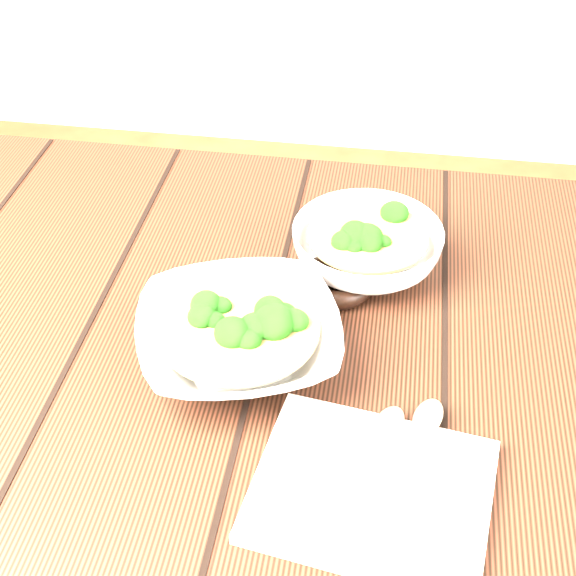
{
  "coord_description": "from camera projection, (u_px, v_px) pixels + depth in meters",
  "views": [
    {
      "loc": [
        0.11,
        -0.63,
        1.37
      ],
      "look_at": [
        0.0,
        0.04,
        0.8
      ],
      "focal_mm": 50.0,
      "sensor_mm": 36.0,
      "label": 1
    }
  ],
  "objects": [
    {
      "name": "soup_bowl_front",
      "position": [
        239.0,
        337.0,
        0.85
      ],
      "size": [
        0.27,
        0.27,
        0.06
      ],
      "color": "silver",
      "rests_on": "table"
    },
    {
      "name": "spoon_left",
      "position": [
        375.0,
        450.0,
        0.75
      ],
      "size": [
        0.07,
        0.17,
        0.01
      ],
      "color": "#B0AC9B",
      "rests_on": "napkin"
    },
    {
      "name": "soup_bowl_back",
      "position": [
        367.0,
        247.0,
        0.97
      ],
      "size": [
        0.22,
        0.22,
        0.07
      ],
      "color": "silver",
      "rests_on": "table"
    },
    {
      "name": "spoon_right",
      "position": [
        417.0,
        442.0,
        0.76
      ],
      "size": [
        0.07,
        0.17,
        0.01
      ],
      "color": "#B0AC9B",
      "rests_on": "napkin"
    },
    {
      "name": "napkin",
      "position": [
        372.0,
        490.0,
        0.73
      ],
      "size": [
        0.23,
        0.2,
        0.01
      ],
      "primitive_type": "cube",
      "rotation": [
        0.0,
        0.0,
        -0.15
      ],
      "color": "beige",
      "rests_on": "table"
    },
    {
      "name": "trivet",
      "position": [
        336.0,
        281.0,
        0.95
      ],
      "size": [
        0.1,
        0.1,
        0.02
      ],
      "primitive_type": "torus",
      "rotation": [
        0.0,
        0.0,
        0.03
      ],
      "color": "black",
      "rests_on": "table"
    },
    {
      "name": "table",
      "position": [
        280.0,
        418.0,
        0.96
      ],
      "size": [
        1.2,
        0.8,
        0.75
      ],
      "color": "#3B1B11",
      "rests_on": "ground"
    }
  ]
}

